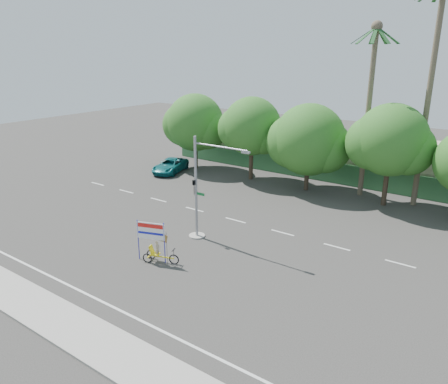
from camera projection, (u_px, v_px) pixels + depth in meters
The scene contains 14 objects.
ground at pixel (187, 269), 25.61m from camera, with size 120.00×120.00×0.00m, color #33302D.
sidewalk_near at pixel (80, 332), 19.81m from camera, with size 50.00×2.40×0.12m, color gray.
fence at pixel (332, 173), 41.88m from camera, with size 38.00×0.08×2.00m, color #336B3D.
building_left at pixel (266, 142), 50.59m from camera, with size 12.00×8.00×4.00m, color #B7A891.
building_right at pixel (433, 167), 40.66m from camera, with size 14.00×8.00×3.60m, color #B7A891.
tree_far_left at pixel (195, 124), 45.80m from camera, with size 7.14×6.00×7.96m.
tree_left at pixel (251, 128), 41.82m from camera, with size 6.66×5.60×8.07m.
tree_center at pixel (308, 142), 38.68m from camera, with size 7.62×6.40×7.85m.
tree_right at pixel (390, 143), 34.55m from camera, with size 6.90×5.80×8.36m.
palm_tall at pixel (432, 74), 32.94m from camera, with size 3.73×3.79×17.45m.
palm_short at pixel (370, 93), 35.94m from camera, with size 3.73×3.79×14.45m.
traffic_signal at pixel (200, 197), 28.99m from camera, with size 4.72×1.10×7.00m.
trike_billboard at pixel (155, 245), 26.24m from camera, with size 2.54×1.13×2.62m.
pickup_truck at pixel (170, 166), 45.53m from camera, with size 2.33×5.05×1.40m, color #0F6569.
Camera 1 is at (15.15, -17.33, 12.31)m, focal length 35.00 mm.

